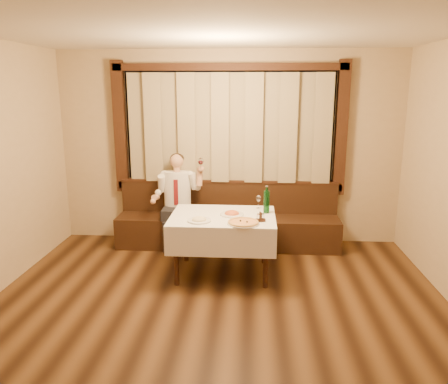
# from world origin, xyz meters

# --- Properties ---
(room) EXTENTS (5.01, 6.01, 2.81)m
(room) POSITION_xyz_m (-0.00, 0.97, 1.50)
(room) COLOR black
(room) RESTS_ON ground
(banquette) EXTENTS (3.20, 0.61, 0.94)m
(banquette) POSITION_xyz_m (0.00, 2.72, 0.31)
(banquette) COLOR black
(banquette) RESTS_ON ground
(dining_table) EXTENTS (1.27, 0.97, 0.76)m
(dining_table) POSITION_xyz_m (0.00, 1.70, 0.65)
(dining_table) COLOR black
(dining_table) RESTS_ON ground
(pizza) EXTENTS (0.37, 0.37, 0.04)m
(pizza) POSITION_xyz_m (0.26, 1.37, 0.77)
(pizza) COLOR white
(pizza) RESTS_ON dining_table
(pasta_red) EXTENTS (0.29, 0.29, 0.10)m
(pasta_red) POSITION_xyz_m (0.11, 1.72, 0.80)
(pasta_red) COLOR white
(pasta_red) RESTS_ON dining_table
(pasta_cream) EXTENTS (0.28, 0.28, 0.09)m
(pasta_cream) POSITION_xyz_m (-0.26, 1.44, 0.79)
(pasta_cream) COLOR white
(pasta_cream) RESTS_ON dining_table
(green_bottle) EXTENTS (0.08, 0.08, 0.34)m
(green_bottle) POSITION_xyz_m (0.53, 1.84, 0.90)
(green_bottle) COLOR #114F1D
(green_bottle) RESTS_ON dining_table
(table_wine_glass) EXTENTS (0.06, 0.06, 0.17)m
(table_wine_glass) POSITION_xyz_m (0.43, 2.04, 0.88)
(table_wine_glass) COLOR white
(table_wine_glass) RESTS_ON dining_table
(cruet_caddy) EXTENTS (0.12, 0.09, 0.11)m
(cruet_caddy) POSITION_xyz_m (0.45, 1.47, 0.80)
(cruet_caddy) COLOR black
(cruet_caddy) RESTS_ON dining_table
(seated_man) EXTENTS (0.73, 0.54, 1.36)m
(seated_man) POSITION_xyz_m (-0.72, 2.64, 0.79)
(seated_man) COLOR black
(seated_man) RESTS_ON ground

